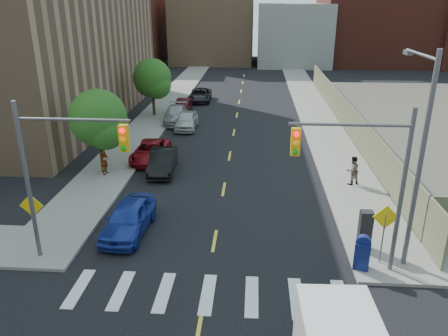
# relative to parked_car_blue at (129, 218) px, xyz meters

# --- Properties ---
(sidewalk_nw) EXTENTS (3.50, 73.00, 0.15)m
(sidewalk_nw) POSITION_rel_parked_car_blue_xyz_m (-3.55, 32.99, -0.70)
(sidewalk_nw) COLOR gray
(sidewalk_nw) RESTS_ON ground
(sidewalk_ne) EXTENTS (3.50, 73.00, 0.15)m
(sidewalk_ne) POSITION_rel_parked_car_blue_xyz_m (11.95, 32.99, -0.70)
(sidewalk_ne) COLOR gray
(sidewalk_ne) RESTS_ON ground
(fence_north) EXTENTS (0.12, 44.00, 2.50)m
(fence_north) POSITION_rel_parked_car_blue_xyz_m (13.80, 19.49, 0.47)
(fence_north) COLOR #6A704F
(fence_north) RESTS_ON ground
(bg_bldg_west) EXTENTS (14.00, 18.00, 12.00)m
(bg_bldg_west) POSITION_rel_parked_car_blue_xyz_m (-17.80, 61.49, 5.22)
(bg_bldg_west) COLOR #592319
(bg_bldg_west) RESTS_ON ground
(bg_bldg_midwest) EXTENTS (14.00, 16.00, 15.00)m
(bg_bldg_midwest) POSITION_rel_parked_car_blue_xyz_m (-1.80, 63.49, 6.72)
(bg_bldg_midwest) COLOR #8C6B4C
(bg_bldg_midwest) RESTS_ON ground
(bg_bldg_center) EXTENTS (12.00, 16.00, 10.00)m
(bg_bldg_center) POSITION_rel_parked_car_blue_xyz_m (12.20, 61.49, 4.22)
(bg_bldg_center) COLOR gray
(bg_bldg_center) RESTS_ON ground
(bg_bldg_east) EXTENTS (18.00, 18.00, 16.00)m
(bg_bldg_east) POSITION_rel_parked_car_blue_xyz_m (26.20, 63.49, 7.22)
(bg_bldg_east) COLOR #592319
(bg_bldg_east) RESTS_ON ground
(signal_nw) EXTENTS (4.59, 0.30, 7.00)m
(signal_nw) POSITION_rel_parked_car_blue_xyz_m (-1.78, -2.51, 3.75)
(signal_nw) COLOR #59595E
(signal_nw) RESTS_ON ground
(signal_ne) EXTENTS (4.59, 0.30, 7.00)m
(signal_ne) POSITION_rel_parked_car_blue_xyz_m (10.18, -2.51, 3.75)
(signal_ne) COLOR #59595E
(signal_ne) RESTS_ON ground
(streetlight_ne) EXTENTS (0.25, 3.70, 9.00)m
(streetlight_ne) POSITION_rel_parked_car_blue_xyz_m (12.40, -1.61, 4.44)
(streetlight_ne) COLOR #59595E
(streetlight_ne) RESTS_ON ground
(warn_sign_nw) EXTENTS (1.06, 0.06, 2.83)m
(warn_sign_nw) POSITION_rel_parked_car_blue_xyz_m (-3.60, -2.01, 1.22)
(warn_sign_nw) COLOR #59595E
(warn_sign_nw) RESTS_ON ground
(warn_sign_ne) EXTENTS (1.06, 0.06, 2.83)m
(warn_sign_ne) POSITION_rel_parked_car_blue_xyz_m (11.40, -2.01, 1.22)
(warn_sign_ne) COLOR #59595E
(warn_sign_ne) RESTS_ON ground
(warn_sign_midwest) EXTENTS (1.06, 0.06, 2.83)m
(warn_sign_midwest) POSITION_rel_parked_car_blue_xyz_m (-3.60, 11.49, 1.22)
(warn_sign_midwest) COLOR #59595E
(warn_sign_midwest) RESTS_ON ground
(tree_west_near) EXTENTS (3.66, 3.64, 5.52)m
(tree_west_near) POSITION_rel_parked_car_blue_xyz_m (-3.80, 7.54, 2.70)
(tree_west_near) COLOR #332114
(tree_west_near) RESTS_ON ground
(tree_west_far) EXTENTS (3.66, 3.64, 5.52)m
(tree_west_far) POSITION_rel_parked_car_blue_xyz_m (-3.80, 22.54, 2.70)
(tree_west_far) COLOR #332114
(tree_west_far) RESTS_ON ground
(parked_car_blue) EXTENTS (2.05, 4.64, 1.55)m
(parked_car_blue) POSITION_rel_parked_car_blue_xyz_m (0.00, 0.00, 0.00)
(parked_car_blue) COLOR navy
(parked_car_blue) RESTS_ON ground
(parked_car_black) EXTENTS (1.90, 4.58, 1.47)m
(parked_car_black) POSITION_rel_parked_car_blue_xyz_m (0.00, 8.09, -0.04)
(parked_car_black) COLOR black
(parked_car_black) RESTS_ON ground
(parked_car_red) EXTENTS (2.25, 4.79, 1.32)m
(parked_car_red) POSITION_rel_parked_car_blue_xyz_m (-1.30, 10.19, -0.11)
(parked_car_red) COLOR maroon
(parked_car_red) RESTS_ON ground
(parked_car_silver) EXTENTS (2.52, 5.25, 1.48)m
(parked_car_silver) POSITION_rel_parked_car_blue_xyz_m (-1.30, 20.39, -0.04)
(parked_car_silver) COLOR #96989D
(parked_car_silver) RESTS_ON ground
(parked_car_white) EXTENTS (1.82, 4.40, 1.49)m
(parked_car_white) POSITION_rel_parked_car_blue_xyz_m (0.00, 18.41, -0.03)
(parked_car_white) COLOR #BABABA
(parked_car_white) RESTS_ON ground
(parked_car_maroon) EXTENTS (1.43, 3.82, 1.25)m
(parked_car_maroon) POSITION_rel_parked_car_blue_xyz_m (-1.30, 24.72, -0.15)
(parked_car_maroon) COLOR #390B11
(parked_car_maroon) RESTS_ON ground
(parked_car_grey) EXTENTS (2.46, 5.04, 1.38)m
(parked_car_grey) POSITION_rel_parked_car_blue_xyz_m (-0.16, 29.55, -0.09)
(parked_car_grey) COLOR black
(parked_car_grey) RESTS_ON ground
(mailbox) EXTENTS (0.73, 0.63, 1.53)m
(mailbox) POSITION_rel_parked_car_blue_xyz_m (10.50, -2.51, 0.12)
(mailbox) COLOR navy
(mailbox) RESTS_ON sidewalk_ne
(payphone) EXTENTS (0.55, 0.45, 1.85)m
(payphone) POSITION_rel_parked_car_blue_xyz_m (10.94, -0.94, 0.30)
(payphone) COLOR black
(payphone) RESTS_ON sidewalk_ne
(pedestrian_west) EXTENTS (0.50, 0.69, 1.78)m
(pedestrian_west) POSITION_rel_parked_car_blue_xyz_m (-3.53, 7.08, 0.26)
(pedestrian_west) COLOR gray
(pedestrian_west) RESTS_ON sidewalk_nw
(pedestrian_east) EXTENTS (1.05, 0.96, 1.77)m
(pedestrian_east) POSITION_rel_parked_car_blue_xyz_m (11.89, 6.49, 0.26)
(pedestrian_east) COLOR gray
(pedestrian_east) RESTS_ON sidewalk_ne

